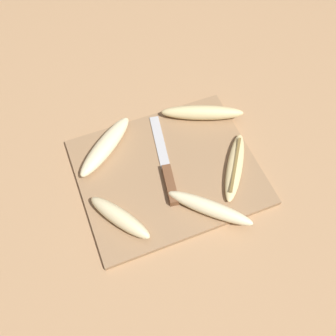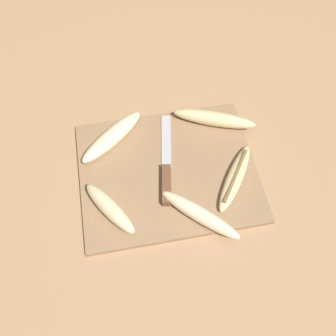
{
  "view_description": "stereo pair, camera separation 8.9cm",
  "coord_description": "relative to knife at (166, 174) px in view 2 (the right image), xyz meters",
  "views": [
    {
      "loc": [
        -0.17,
        -0.43,
        0.78
      ],
      "look_at": [
        0.0,
        0.0,
        0.02
      ],
      "focal_mm": 42.0,
      "sensor_mm": 36.0,
      "label": 1
    },
    {
      "loc": [
        -0.08,
        -0.46,
        0.78
      ],
      "look_at": [
        0.0,
        0.0,
        0.02
      ],
      "focal_mm": 42.0,
      "sensor_mm": 36.0,
      "label": 2
    }
  ],
  "objects": [
    {
      "name": "ground_plane",
      "position": [
        0.01,
        0.01,
        -0.02
      ],
      "size": [
        4.0,
        4.0,
        0.0
      ],
      "primitive_type": "plane",
      "color": "tan"
    },
    {
      "name": "cutting_board",
      "position": [
        0.01,
        0.01,
        -0.01
      ],
      "size": [
        0.4,
        0.33,
        0.01
      ],
      "color": "#997551",
      "rests_on": "ground_plane"
    },
    {
      "name": "knife",
      "position": [
        0.0,
        0.0,
        0.0
      ],
      "size": [
        0.06,
        0.25,
        0.02
      ],
      "rotation": [
        0.0,
        0.0,
        -0.17
      ],
      "color": "brown",
      "rests_on": "cutting_board"
    },
    {
      "name": "banana_cream_curved",
      "position": [
        -0.13,
        -0.07,
        0.01
      ],
      "size": [
        0.11,
        0.15,
        0.04
      ],
      "rotation": [
        0.0,
        0.0,
        3.72
      ],
      "color": "beige",
      "rests_on": "cutting_board"
    },
    {
      "name": "banana_mellow_near",
      "position": [
        0.15,
        -0.04,
        0.0
      ],
      "size": [
        0.13,
        0.17,
        0.02
      ],
      "rotation": [
        0.0,
        0.0,
        2.54
      ],
      "color": "beige",
      "rests_on": "cutting_board"
    },
    {
      "name": "banana_ripe_center",
      "position": [
        0.14,
        0.13,
        0.01
      ],
      "size": [
        0.2,
        0.11,
        0.04
      ],
      "rotation": [
        0.0,
        0.0,
        4.32
      ],
      "color": "beige",
      "rests_on": "cutting_board"
    },
    {
      "name": "banana_pale_long",
      "position": [
        -0.11,
        0.12,
        0.01
      ],
      "size": [
        0.17,
        0.15,
        0.03
      ],
      "rotation": [
        0.0,
        0.0,
        2.25
      ],
      "color": "beige",
      "rests_on": "cutting_board"
    },
    {
      "name": "banana_bright_far",
      "position": [
        0.05,
        -0.11,
        0.01
      ],
      "size": [
        0.16,
        0.16,
        0.03
      ],
      "rotation": [
        0.0,
        0.0,
        0.8
      ],
      "color": "beige",
      "rests_on": "cutting_board"
    }
  ]
}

